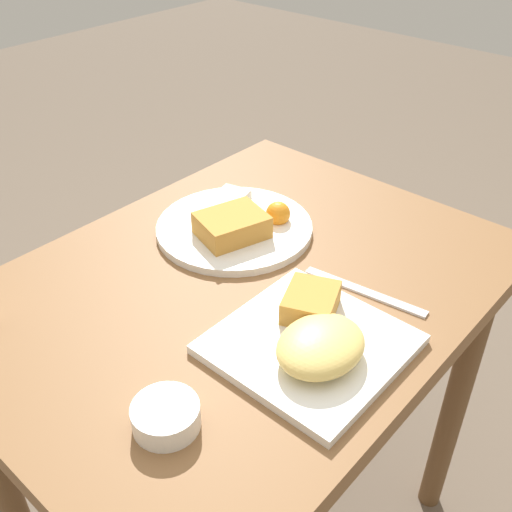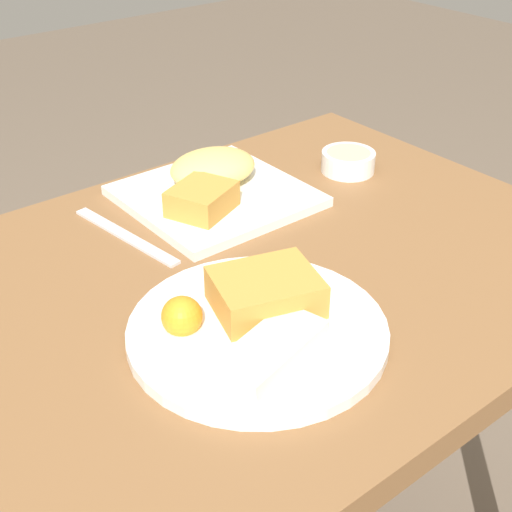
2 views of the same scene
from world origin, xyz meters
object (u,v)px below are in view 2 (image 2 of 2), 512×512
plate_square_near (213,185)px  butter_knife (126,236)px  plate_oval_far (257,322)px  sauce_ramekin (348,161)px

plate_square_near → butter_knife: plate_square_near is taller
butter_knife → plate_square_near: bearing=88.9°
plate_oval_far → butter_knife: bearing=-88.6°
plate_square_near → sauce_ramekin: plate_square_near is taller
butter_knife → plate_oval_far: bearing=-6.2°
plate_oval_far → sauce_ramekin: 0.43m
plate_square_near → butter_knife: 0.16m
plate_oval_far → sauce_ramekin: size_ratio=3.36×
plate_oval_far → sauce_ramekin: (-0.37, -0.23, 0.00)m
plate_oval_far → plate_square_near: bearing=-117.4°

